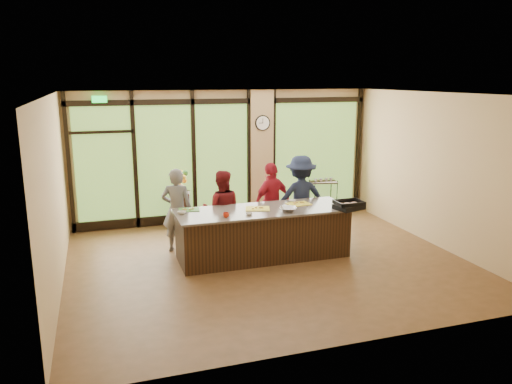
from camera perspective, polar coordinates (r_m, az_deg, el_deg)
floor at (r=9.13m, az=1.41°, el=-8.03°), size 7.00×7.00×0.00m
ceiling at (r=8.53m, az=1.52°, el=11.13°), size 7.00×7.00×0.00m
back_wall at (r=11.54m, az=-3.48°, el=4.11°), size 7.00×0.00×7.00m
left_wall at (r=8.27m, az=-22.10°, el=-0.39°), size 0.00×6.00×6.00m
right_wall at (r=10.39m, az=20.03°, el=2.35°), size 0.00×6.00×6.00m
window_wall at (r=11.55m, az=-2.63°, el=3.61°), size 6.90×0.12×3.00m
island_base at (r=9.26m, az=0.81°, el=-4.86°), size 3.10×1.00×0.88m
countertop at (r=9.12m, az=0.82°, el=-2.11°), size 3.20×1.10×0.04m
wall_clock at (r=11.56m, az=0.76°, el=7.90°), size 0.36×0.04×0.36m
cook_left at (r=9.60m, az=-9.02°, el=-2.06°), size 0.69×0.57×1.62m
cook_midleft at (r=9.68m, az=-3.94°, el=-2.02°), size 0.88×0.76×1.55m
cook_midright at (r=10.08m, az=1.82°, el=-1.17°), size 1.03×0.75×1.62m
cook_right at (r=10.25m, az=5.12°, el=-0.65°), size 1.19×0.76×1.74m
roasting_pan at (r=9.28m, az=10.56°, el=-1.67°), size 0.58×0.50×0.09m
mixing_bowl at (r=8.99m, az=3.69°, el=-1.98°), size 0.39×0.39×0.07m
cutting_board_left at (r=9.15m, az=-7.67°, el=-2.01°), size 0.41×0.33×0.01m
cutting_board_center at (r=9.14m, az=0.17°, el=-1.91°), size 0.52×0.44×0.01m
cutting_board_right at (r=9.51m, az=4.91°, el=-1.36°), size 0.46×0.36×0.01m
prep_bowl_near at (r=8.90m, az=-8.49°, el=-2.34°), size 0.18×0.18×0.05m
prep_bowl_mid at (r=8.75m, az=-0.79°, el=-2.51°), size 0.13×0.13×0.04m
prep_bowl_far at (r=9.67m, az=4.15°, el=-1.04°), size 0.17×0.17×0.03m
red_ramekin at (r=8.60m, az=-3.44°, el=-2.65°), size 0.12×0.12×0.09m
flower_stand at (r=11.18m, az=-8.59°, el=-2.03°), size 0.48×0.48×0.81m
flower_vase at (r=11.06m, az=-8.68°, el=0.59°), size 0.28×0.28×0.24m
bar_cart at (r=12.29m, az=7.67°, el=-0.02°), size 0.72×0.52×0.89m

